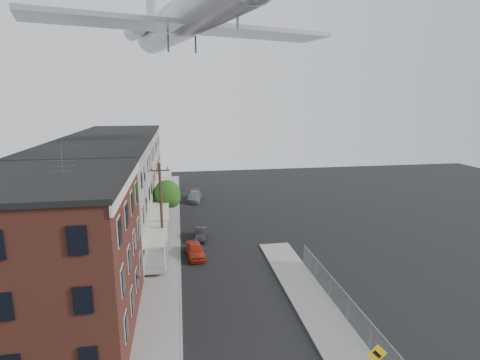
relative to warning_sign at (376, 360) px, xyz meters
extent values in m
cube|color=gray|center=(-11.10, 25.03, -1.82)|extent=(3.00, 62.00, 0.12)
cube|color=gray|center=(-0.10, 7.03, -1.82)|extent=(3.00, 26.00, 0.12)
cube|color=gray|center=(-9.65, 25.03, -1.81)|extent=(0.15, 62.00, 0.14)
cube|color=gray|center=(-1.55, 7.03, -1.81)|extent=(0.15, 26.00, 0.14)
cube|color=#361A11|center=(-17.60, 8.03, 3.12)|extent=(10.00, 12.00, 10.00)
cube|color=black|center=(-17.60, 8.03, 8.27)|extent=(10.30, 12.30, 0.30)
cube|color=beige|center=(-12.52, 8.03, 7.82)|extent=(0.16, 12.20, 0.60)
cylinder|color=#515156|center=(-15.60, 6.03, 9.27)|extent=(0.04, 0.04, 2.00)
cube|color=slate|center=(-17.60, 17.53, 3.12)|extent=(10.00, 7.00, 10.00)
cube|color=black|center=(-17.60, 17.53, 8.27)|extent=(10.25, 7.00, 0.30)
cube|color=gray|center=(-11.70, 17.53, -1.33)|extent=(1.80, 6.40, 0.25)
cube|color=beige|center=(-11.70, 17.53, 0.87)|extent=(1.90, 6.50, 0.15)
cube|color=gray|center=(-17.60, 24.53, 3.12)|extent=(10.00, 7.00, 10.00)
cube|color=black|center=(-17.60, 24.53, 8.27)|extent=(10.25, 7.00, 0.30)
cube|color=gray|center=(-11.70, 24.53, -1.33)|extent=(1.80, 6.40, 0.25)
cube|color=beige|center=(-11.70, 24.53, 0.87)|extent=(1.90, 6.50, 0.15)
cube|color=slate|center=(-17.60, 31.53, 3.12)|extent=(10.00, 7.00, 10.00)
cube|color=black|center=(-17.60, 31.53, 8.27)|extent=(10.25, 7.00, 0.30)
cube|color=gray|center=(-11.70, 31.53, -1.33)|extent=(1.80, 6.40, 0.25)
cube|color=beige|center=(-11.70, 31.53, 0.87)|extent=(1.90, 6.50, 0.15)
cube|color=gray|center=(-17.60, 38.53, 3.12)|extent=(10.00, 7.00, 10.00)
cube|color=black|center=(-17.60, 38.53, 8.27)|extent=(10.25, 7.00, 0.30)
cube|color=gray|center=(-11.70, 38.53, -1.33)|extent=(1.80, 6.40, 0.25)
cube|color=beige|center=(-11.70, 38.53, 0.87)|extent=(1.90, 6.50, 0.15)
cube|color=slate|center=(-17.60, 45.53, 3.12)|extent=(10.00, 7.00, 10.00)
cube|color=black|center=(-17.60, 45.53, 8.27)|extent=(10.25, 7.00, 0.30)
cube|color=gray|center=(-11.70, 45.53, -1.33)|extent=(1.80, 6.40, 0.25)
cube|color=beige|center=(-11.70, 45.53, 0.87)|extent=(1.90, 6.50, 0.15)
cylinder|color=gray|center=(1.40, 3.03, -0.93)|extent=(0.06, 0.06, 1.90)
cylinder|color=gray|center=(1.40, 6.03, -0.93)|extent=(0.06, 0.06, 1.90)
cylinder|color=gray|center=(1.40, 9.03, -0.93)|extent=(0.06, 0.06, 1.90)
cylinder|color=gray|center=(1.40, 12.03, -0.93)|extent=(0.06, 0.06, 1.90)
cylinder|color=gray|center=(1.40, 15.03, -0.93)|extent=(0.06, 0.06, 1.90)
cube|color=gray|center=(1.40, 6.03, -0.03)|extent=(0.04, 18.00, 0.04)
cube|color=gray|center=(1.40, 6.03, -0.93)|extent=(0.02, 18.00, 1.80)
cube|color=#F4B50C|center=(0.00, -0.01, 0.37)|extent=(1.10, 0.03, 1.10)
cube|color=black|center=(0.00, -0.03, 0.37)|extent=(0.52, 0.02, 0.52)
cylinder|color=black|center=(-11.20, 19.03, 2.62)|extent=(0.26, 0.26, 9.00)
cube|color=black|center=(-11.20, 19.03, 6.42)|extent=(1.80, 0.12, 0.12)
cylinder|color=black|center=(-11.90, 19.03, 6.62)|extent=(0.08, 0.08, 0.25)
cylinder|color=black|center=(-10.50, 19.03, 6.62)|extent=(0.08, 0.08, 0.25)
cylinder|color=black|center=(-11.00, 29.03, -0.68)|extent=(0.24, 0.24, 2.40)
sphere|color=#134111|center=(-11.00, 29.03, 1.72)|extent=(3.20, 3.20, 3.20)
sphere|color=#134111|center=(-10.50, 28.73, 1.16)|extent=(2.24, 2.24, 2.24)
imported|color=#A92915|center=(-8.22, 18.33, -1.20)|extent=(2.09, 4.17, 1.37)
imported|color=black|center=(-7.40, 22.83, -1.32)|extent=(1.51, 3.52, 1.13)
imported|color=slate|center=(-7.40, 38.29, -1.20)|extent=(2.43, 4.90, 1.37)
cylinder|color=silver|center=(-8.44, 21.34, 19.93)|extent=(10.90, 26.68, 3.57)
cone|color=silver|center=(-12.18, 34.18, 19.93)|extent=(4.36, 4.21, 3.57)
cube|color=#939399|center=(-7.97, 19.73, 18.82)|extent=(26.99, 11.97, 0.39)
cylinder|color=#939399|center=(-13.66, 29.68, 20.15)|extent=(2.96, 4.78, 1.78)
cylinder|color=#939399|center=(-8.52, 31.18, 20.15)|extent=(2.96, 4.78, 1.78)
cube|color=silver|center=(-12.02, 33.64, 23.05)|extent=(1.45, 4.14, 6.24)
cylinder|color=#515156|center=(-5.32, 10.64, 17.93)|extent=(0.18, 0.18, 1.34)
camera|label=1|loc=(-9.39, -15.01, 12.84)|focal=28.00mm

